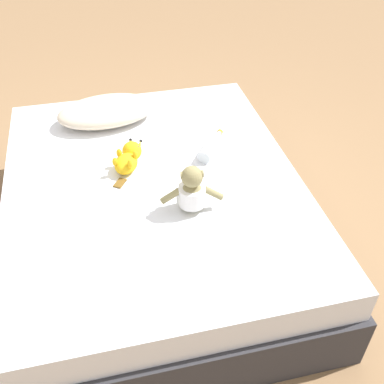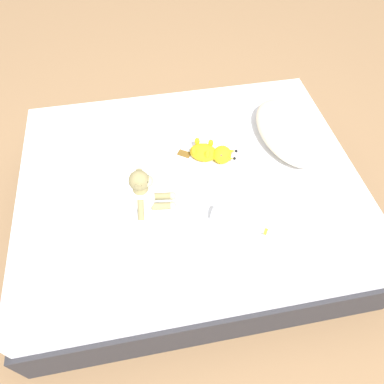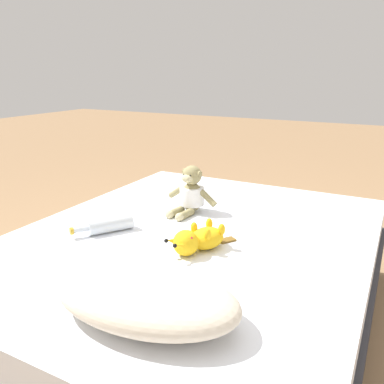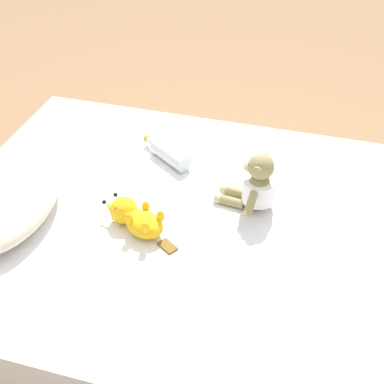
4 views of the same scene
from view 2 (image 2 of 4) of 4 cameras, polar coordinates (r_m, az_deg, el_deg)
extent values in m
plane|color=#93704C|center=(2.24, -0.37, -4.78)|extent=(16.00, 16.00, 0.00)
cube|color=#2D2D33|center=(2.13, -0.39, -2.70)|extent=(1.48, 1.83, 0.29)
cube|color=white|center=(1.94, -0.42, 1.08)|extent=(1.43, 1.78, 0.16)
ellipsoid|color=beige|center=(2.09, 15.30, 9.39)|extent=(0.59, 0.37, 0.13)
ellipsoid|color=#8E8456|center=(1.72, -8.08, -0.48)|extent=(0.12, 0.11, 0.15)
cylinder|color=white|center=(1.72, -8.10, -0.38)|extent=(0.14, 0.14, 0.09)
sphere|color=#8E8456|center=(1.64, -8.52, 1.86)|extent=(0.10, 0.10, 0.10)
ellipsoid|color=#C1B789|center=(1.64, -7.07, 1.77)|extent=(0.07, 0.06, 0.04)
sphere|color=black|center=(1.64, -7.20, 2.60)|extent=(0.01, 0.01, 0.01)
sphere|color=black|center=(1.62, -7.23, 1.63)|extent=(0.01, 0.01, 0.01)
cylinder|color=#8E8456|center=(1.66, -8.51, 3.34)|extent=(0.01, 0.03, 0.03)
cylinder|color=#8E8456|center=(1.60, -8.63, 0.87)|extent=(0.01, 0.03, 0.03)
cylinder|color=#8E8456|center=(1.78, -8.03, 2.18)|extent=(0.10, 0.04, 0.08)
cylinder|color=#8E8456|center=(1.66, -8.22, -2.90)|extent=(0.10, 0.04, 0.08)
cylinder|color=#8E8456|center=(1.78, -4.81, -0.68)|extent=(0.05, 0.10, 0.04)
cylinder|color=#8E8456|center=(1.75, -4.80, -2.25)|extent=(0.05, 0.10, 0.04)
sphere|color=#C1B789|center=(1.78, -3.20, -0.61)|extent=(0.04, 0.04, 0.04)
sphere|color=#C1B789|center=(1.74, -3.16, -2.18)|extent=(0.04, 0.04, 0.04)
ellipsoid|color=yellow|center=(1.94, 1.86, 6.38)|extent=(0.16, 0.18, 0.08)
sphere|color=yellow|center=(1.92, 4.86, 5.99)|extent=(0.10, 0.10, 0.10)
cone|color=yellow|center=(1.93, 6.29, 6.55)|extent=(0.05, 0.07, 0.05)
sphere|color=black|center=(1.92, 7.13, 6.56)|extent=(0.02, 0.02, 0.02)
cone|color=yellow|center=(1.89, 5.99, 5.37)|extent=(0.05, 0.07, 0.05)
sphere|color=black|center=(1.88, 6.85, 5.38)|extent=(0.02, 0.02, 0.02)
sphere|color=red|center=(1.92, 5.09, 7.19)|extent=(0.02, 0.02, 0.02)
sphere|color=red|center=(1.88, 4.75, 5.93)|extent=(0.02, 0.02, 0.02)
ellipsoid|color=yellow|center=(1.94, 3.04, 7.86)|extent=(0.04, 0.04, 0.05)
ellipsoid|color=yellow|center=(1.88, 2.50, 6.12)|extent=(0.04, 0.04, 0.05)
ellipsoid|color=yellow|center=(1.94, 0.83, 8.17)|extent=(0.04, 0.04, 0.05)
ellipsoid|color=yellow|center=(1.89, 0.30, 6.61)|extent=(0.04, 0.04, 0.05)
cube|color=brown|center=(1.98, -1.28, 6.17)|extent=(0.07, 0.08, 0.01)
cylinder|color=silver|center=(1.69, 6.41, -4.40)|extent=(0.17, 0.20, 0.07)
cylinder|color=silver|center=(1.68, 10.54, -5.83)|extent=(0.06, 0.07, 0.03)
cylinder|color=gold|center=(1.67, 11.79, -6.25)|extent=(0.03, 0.03, 0.03)
camera|label=1|loc=(2.11, -68.84, 23.86)|focal=43.04mm
camera|label=3|loc=(2.64, 32.51, 29.09)|focal=37.33mm
camera|label=4|loc=(2.65, -23.74, 47.18)|focal=51.03mm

